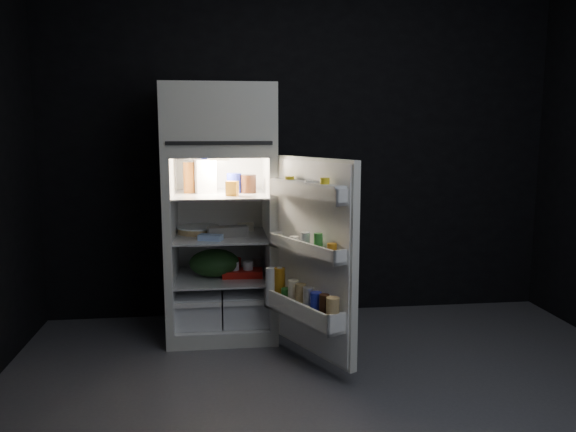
{
  "coord_description": "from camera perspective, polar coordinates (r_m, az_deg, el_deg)",
  "views": [
    {
      "loc": [
        -0.65,
        -2.7,
        1.48
      ],
      "look_at": [
        -0.19,
        1.0,
        0.9
      ],
      "focal_mm": 35.0,
      "sensor_mm": 36.0,
      "label": 1
    }
  ],
  "objects": [
    {
      "name": "floor",
      "position": [
        3.15,
        6.08,
        -19.25
      ],
      "size": [
        4.0,
        3.4,
        0.0
      ],
      "primitive_type": "cube",
      "color": "#55555A",
      "rests_on": "ground"
    },
    {
      "name": "wall_back",
      "position": [
        4.45,
        1.38,
        7.16
      ],
      "size": [
        4.0,
        0.0,
        2.7
      ],
      "primitive_type": "cube",
      "color": "black",
      "rests_on": "ground"
    },
    {
      "name": "wall_front",
      "position": [
        1.2,
        25.86,
        1.81
      ],
      "size": [
        4.0,
        0.0,
        2.7
      ],
      "primitive_type": "cube",
      "color": "black",
      "rests_on": "ground"
    },
    {
      "name": "refrigerator",
      "position": [
        4.06,
        -6.88,
        1.34
      ],
      "size": [
        0.76,
        0.71,
        1.78
      ],
      "color": "silver",
      "rests_on": "ground"
    },
    {
      "name": "fridge_door",
      "position": [
        3.45,
        2.34,
        -4.54
      ],
      "size": [
        0.5,
        0.73,
        1.22
      ],
      "color": "silver",
      "rests_on": "ground"
    },
    {
      "name": "milk_jug",
      "position": [
        4.06,
        -8.44,
        4.02
      ],
      "size": [
        0.16,
        0.16,
        0.24
      ],
      "primitive_type": "cube",
      "rotation": [
        0.0,
        0.0,
        0.22
      ],
      "color": "white",
      "rests_on": "refrigerator"
    },
    {
      "name": "mayo_jar",
      "position": [
        4.04,
        -5.49,
        3.35
      ],
      "size": [
        0.12,
        0.12,
        0.14
      ],
      "primitive_type": "cylinder",
      "rotation": [
        0.0,
        0.0,
        0.15
      ],
      "color": "#1F2AAB",
      "rests_on": "refrigerator"
    },
    {
      "name": "jam_jar",
      "position": [
        4.03,
        -4.03,
        3.27
      ],
      "size": [
        0.13,
        0.13,
        0.13
      ],
      "primitive_type": "cylinder",
      "rotation": [
        0.0,
        0.0,
        -0.24
      ],
      "color": "black",
      "rests_on": "refrigerator"
    },
    {
      "name": "amber_bottle",
      "position": [
        4.08,
        -10.05,
        3.86
      ],
      "size": [
        0.08,
        0.08,
        0.22
      ],
      "primitive_type": "cylinder",
      "rotation": [
        0.0,
        0.0,
        -0.11
      ],
      "color": "#AC5A1B",
      "rests_on": "refrigerator"
    },
    {
      "name": "small_carton",
      "position": [
        3.87,
        -5.7,
        2.8
      ],
      "size": [
        0.09,
        0.08,
        0.1
      ],
      "primitive_type": "cube",
      "rotation": [
        0.0,
        0.0,
        -0.36
      ],
      "color": "#C17816",
      "rests_on": "refrigerator"
    },
    {
      "name": "egg_carton",
      "position": [
        4.0,
        -6.14,
        -1.58
      ],
      "size": [
        0.29,
        0.15,
        0.07
      ],
      "primitive_type": "cube",
      "rotation": [
        0.0,
        0.0,
        0.14
      ],
      "color": "gray",
      "rests_on": "refrigerator"
    },
    {
      "name": "pie",
      "position": [
        4.16,
        -9.1,
        -1.45
      ],
      "size": [
        0.36,
        0.36,
        0.04
      ],
      "primitive_type": "cylinder",
      "rotation": [
        0.0,
        0.0,
        -0.22
      ],
      "color": "#A48956",
      "rests_on": "refrigerator"
    },
    {
      "name": "flat_package",
      "position": [
        3.87,
        -7.87,
        -2.17
      ],
      "size": [
        0.18,
        0.13,
        0.04
      ],
      "primitive_type": "cube",
      "rotation": [
        0.0,
        0.0,
        -0.33
      ],
      "color": "#8DABDA",
      "rests_on": "refrigerator"
    },
    {
      "name": "wrapped_pkg",
      "position": [
        4.23,
        -4.32,
        -1.11
      ],
      "size": [
        0.13,
        0.11,
        0.05
      ],
      "primitive_type": "cube",
      "rotation": [
        0.0,
        0.0,
        -0.06
      ],
      "color": "beige",
      "rests_on": "refrigerator"
    },
    {
      "name": "produce_bag",
      "position": [
        4.09,
        -7.49,
        -4.74
      ],
      "size": [
        0.41,
        0.36,
        0.2
      ],
      "primitive_type": "ellipsoid",
      "rotation": [
        0.0,
        0.0,
        -0.17
      ],
      "color": "#193815",
      "rests_on": "refrigerator"
    },
    {
      "name": "yogurt_tray",
      "position": [
        4.08,
        -4.63,
        -5.8
      ],
      "size": [
        0.3,
        0.17,
        0.05
      ],
      "primitive_type": "cube",
      "rotation": [
        0.0,
        0.0,
        -0.06
      ],
      "color": "red",
      "rests_on": "refrigerator"
    },
    {
      "name": "small_can_red",
      "position": [
        4.27,
        -5.28,
        -4.86
      ],
      "size": [
        0.08,
        0.08,
        0.09
      ],
      "primitive_type": "cylinder",
      "rotation": [
        0.0,
        0.0,
        -0.06
      ],
      "color": "red",
      "rests_on": "refrigerator"
    },
    {
      "name": "small_can_silver",
      "position": [
        4.28,
        -3.05,
        -4.83
      ],
      "size": [
        0.08,
        0.08,
        0.09
      ],
      "primitive_type": "cylinder",
      "rotation": [
        0.0,
        0.0,
        -0.14
      ],
      "color": "silver",
      "rests_on": "refrigerator"
    }
  ]
}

